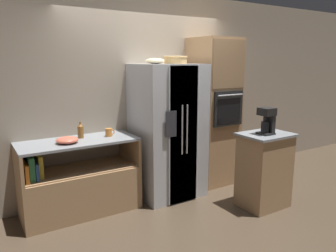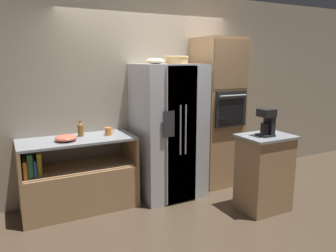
% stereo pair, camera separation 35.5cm
% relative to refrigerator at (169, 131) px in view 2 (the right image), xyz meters
% --- Properties ---
extents(ground_plane, '(20.00, 20.00, 0.00)m').
position_rel_refrigerator_xyz_m(ground_plane, '(-0.11, -0.08, -0.91)').
color(ground_plane, '#4C3D2D').
extents(wall_back, '(12.00, 0.06, 2.80)m').
position_rel_refrigerator_xyz_m(wall_back, '(-0.11, 0.42, 0.49)').
color(wall_back, tan).
rests_on(wall_back, ground_plane).
extents(counter_left, '(1.40, 0.61, 0.92)m').
position_rel_refrigerator_xyz_m(counter_left, '(-1.24, 0.08, -0.57)').
color(counter_left, '#A87F56').
rests_on(counter_left, ground_plane).
extents(refrigerator, '(0.87, 0.80, 1.82)m').
position_rel_refrigerator_xyz_m(refrigerator, '(0.00, 0.00, 0.00)').
color(refrigerator, silver).
rests_on(refrigerator, ground_plane).
extents(wall_oven, '(0.63, 0.70, 2.19)m').
position_rel_refrigerator_xyz_m(wall_oven, '(0.85, 0.07, 0.19)').
color(wall_oven, '#A87F56').
rests_on(wall_oven, ground_plane).
extents(island_counter, '(0.64, 0.49, 0.97)m').
position_rel_refrigerator_xyz_m(island_counter, '(0.83, -0.99, -0.42)').
color(island_counter, '#A87F56').
rests_on(island_counter, ground_plane).
extents(wicker_basket, '(0.32, 0.32, 0.10)m').
position_rel_refrigerator_xyz_m(wicker_basket, '(0.15, 0.04, 0.96)').
color(wicker_basket, tan).
rests_on(wicker_basket, refrigerator).
extents(fruit_bowl, '(0.25, 0.25, 0.08)m').
position_rel_refrigerator_xyz_m(fruit_bowl, '(-0.19, 0.01, 0.95)').
color(fruit_bowl, beige).
rests_on(fruit_bowl, refrigerator).
extents(bottle_tall, '(0.07, 0.07, 0.20)m').
position_rel_refrigerator_xyz_m(bottle_tall, '(-1.15, 0.19, 0.10)').
color(bottle_tall, brown).
rests_on(bottle_tall, counter_left).
extents(mug, '(0.12, 0.09, 0.10)m').
position_rel_refrigerator_xyz_m(mug, '(-0.82, 0.09, 0.06)').
color(mug, orange).
rests_on(mug, counter_left).
extents(mixing_bowl, '(0.26, 0.26, 0.08)m').
position_rel_refrigerator_xyz_m(mixing_bowl, '(-1.37, 0.02, 0.05)').
color(mixing_bowl, '#DB664C').
rests_on(mixing_bowl, counter_left).
extents(coffee_maker, '(0.17, 0.17, 0.33)m').
position_rel_refrigerator_xyz_m(coffee_maker, '(0.81, -1.02, 0.24)').
color(coffee_maker, black).
rests_on(coffee_maker, island_counter).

